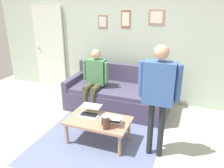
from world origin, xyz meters
TOP-DOWN VIEW (x-y plane):
  - ground_plane at (0.00, 0.00)m, footprint 7.68×7.68m
  - area_rug at (0.01, -0.14)m, footprint 1.94×1.83m
  - back_wall at (0.00, -2.20)m, footprint 7.04×0.11m
  - interior_door at (2.16, -2.11)m, footprint 0.82×0.09m
  - couch at (0.11, -1.50)m, footprint 2.10×0.95m
  - coffee_table at (0.01, -0.24)m, footprint 1.02×0.60m
  - laptop_left at (0.22, -0.35)m, footprint 0.36×0.36m
  - laptop_center at (-0.22, -0.26)m, footprint 0.37×0.41m
  - french_press at (-0.21, -0.04)m, footprint 0.12×0.10m
  - person_standing at (-0.91, -0.23)m, footprint 0.59×0.20m
  - person_seated at (0.54, -1.28)m, footprint 0.55×0.51m

SIDE VIEW (x-z plane):
  - ground_plane at x=0.00m, z-range 0.00..0.00m
  - area_rug at x=0.01m, z-range 0.00..0.01m
  - couch at x=0.11m, z-range -0.14..0.74m
  - coffee_table at x=0.01m, z-range 0.16..0.56m
  - laptop_left at x=0.22m, z-range 0.39..0.51m
  - laptop_center at x=-0.22m, z-range 0.38..0.52m
  - french_press at x=-0.21m, z-range 0.39..0.63m
  - person_seated at x=0.54m, z-range 0.09..1.37m
  - interior_door at x=2.16m, z-range 0.00..2.05m
  - person_standing at x=-0.91m, z-range 0.24..1.92m
  - back_wall at x=0.00m, z-range 0.00..2.70m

